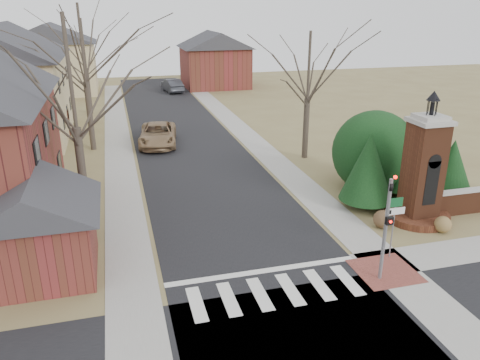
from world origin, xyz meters
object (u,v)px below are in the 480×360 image
object	(u,v)px
sign_post	(394,216)
pickup_truck	(158,134)
brick_gate_monument	(422,179)
traffic_signal_pole	(387,219)
distant_car	(172,85)

from	to	relation	value
sign_post	pickup_truck	xyz separation A→B (m)	(-7.77, 19.99, -1.14)
brick_gate_monument	traffic_signal_pole	bearing A→B (deg)	-136.76
brick_gate_monument	pickup_truck	size ratio (longest dim) A/B	1.11
traffic_signal_pole	pickup_truck	size ratio (longest dim) A/B	0.77
sign_post	pickup_truck	bearing A→B (deg)	111.23
traffic_signal_pole	pickup_truck	distance (m)	22.43
traffic_signal_pole	brick_gate_monument	bearing A→B (deg)	43.24
brick_gate_monument	pickup_truck	xyz separation A→B (m)	(-11.17, 16.98, -1.35)
distant_car	sign_post	bearing A→B (deg)	86.35
distant_car	pickup_truck	bearing A→B (deg)	71.46
distant_car	traffic_signal_pole	bearing A→B (deg)	84.54
pickup_truck	distant_car	xyz separation A→B (m)	(4.13, 23.24, -0.00)
sign_post	brick_gate_monument	bearing A→B (deg)	41.42
brick_gate_monument	pickup_truck	distance (m)	20.37
pickup_truck	distant_car	bearing A→B (deg)	88.01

